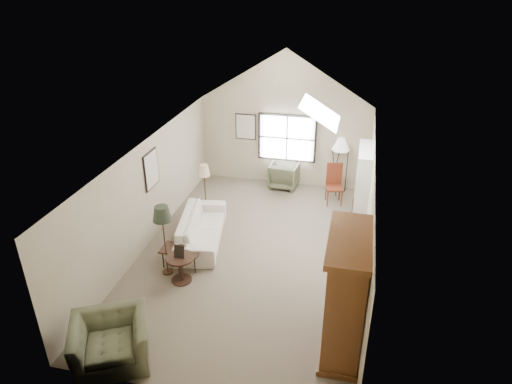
% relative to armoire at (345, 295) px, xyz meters
% --- Properties ---
extents(room_shell, '(5.01, 8.01, 4.00)m').
position_rel_armoire_xyz_m(room_shell, '(-2.18, 2.40, 2.11)').
color(room_shell, '#706250').
rests_on(room_shell, ground).
extents(window, '(1.72, 0.08, 1.42)m').
position_rel_armoire_xyz_m(window, '(-2.08, 6.36, 0.35)').
color(window, black).
rests_on(window, room_shell).
extents(skylight, '(0.80, 1.20, 0.52)m').
position_rel_armoire_xyz_m(skylight, '(-0.88, 3.30, 2.12)').
color(skylight, white).
rests_on(skylight, room_shell).
extents(wall_art, '(1.97, 3.71, 0.88)m').
position_rel_armoire_xyz_m(wall_art, '(-4.06, 4.34, 0.63)').
color(wall_art, black).
rests_on(wall_art, room_shell).
extents(armoire, '(0.60, 1.50, 2.20)m').
position_rel_armoire_xyz_m(armoire, '(0.00, 0.00, 0.00)').
color(armoire, brown).
rests_on(armoire, ground).
extents(tv_alcove, '(0.32, 1.30, 2.10)m').
position_rel_armoire_xyz_m(tv_alcove, '(0.16, 4.00, 0.05)').
color(tv_alcove, white).
rests_on(tv_alcove, ground).
extents(media_console, '(0.34, 1.18, 0.60)m').
position_rel_armoire_xyz_m(media_console, '(0.14, 4.00, -0.80)').
color(media_console, '#382316').
rests_on(media_console, ground).
extents(tv_panel, '(0.05, 0.90, 0.55)m').
position_rel_armoire_xyz_m(tv_panel, '(0.14, 4.00, -0.18)').
color(tv_panel, black).
rests_on(tv_panel, media_console).
extents(sofa, '(1.35, 2.51, 0.69)m').
position_rel_armoire_xyz_m(sofa, '(-3.49, 2.68, -0.75)').
color(sofa, silver).
rests_on(sofa, ground).
extents(armchair_near, '(1.59, 1.52, 0.80)m').
position_rel_armoire_xyz_m(armchair_near, '(-3.71, -1.21, -0.70)').
color(armchair_near, '#565C40').
rests_on(armchair_near, ground).
extents(armchair_far, '(0.88, 0.90, 0.76)m').
position_rel_armoire_xyz_m(armchair_far, '(-2.09, 6.10, -0.72)').
color(armchair_far, '#5C6345').
rests_on(armchair_far, ground).
extents(coffee_table, '(0.89, 0.50, 0.45)m').
position_rel_armoire_xyz_m(coffee_table, '(-3.57, 1.58, -0.88)').
color(coffee_table, '#321E14').
rests_on(coffee_table, ground).
extents(bowl, '(0.21, 0.21, 0.05)m').
position_rel_armoire_xyz_m(bowl, '(-3.57, 1.58, -0.63)').
color(bowl, '#352415').
rests_on(bowl, coffee_table).
extents(side_table, '(0.69, 0.69, 0.60)m').
position_rel_armoire_xyz_m(side_table, '(-3.39, 1.08, -0.80)').
color(side_table, '#311F14').
rests_on(side_table, ground).
extents(side_chair, '(0.53, 0.53, 1.14)m').
position_rel_armoire_xyz_m(side_chair, '(-0.55, 5.36, -0.53)').
color(side_chair, brown).
rests_on(side_chair, ground).
extents(tripod_lamp, '(0.51, 0.51, 1.72)m').
position_rel_armoire_xyz_m(tripod_lamp, '(-0.50, 6.03, -0.24)').
color(tripod_lamp, white).
rests_on(tripod_lamp, ground).
extents(dark_lamp, '(0.46, 0.46, 1.66)m').
position_rel_armoire_xyz_m(dark_lamp, '(-3.79, 1.28, -0.27)').
color(dark_lamp, '#242A1E').
rests_on(dark_lamp, ground).
extents(tan_lamp, '(0.35, 0.35, 1.49)m').
position_rel_armoire_xyz_m(tan_lamp, '(-3.79, 3.88, -0.36)').
color(tan_lamp, tan).
rests_on(tan_lamp, ground).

